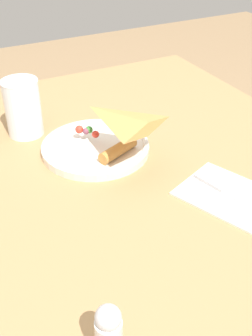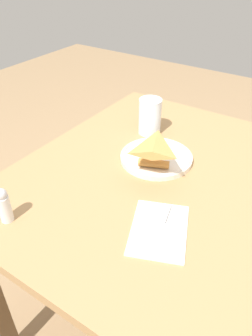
# 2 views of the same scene
# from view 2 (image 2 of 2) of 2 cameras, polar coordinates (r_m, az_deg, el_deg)

# --- Properties ---
(ground_plane) EXTENTS (6.00, 6.00, 0.00)m
(ground_plane) POSITION_cam_2_polar(r_m,az_deg,el_deg) (1.50, 4.61, -23.64)
(ground_plane) COLOR #997A56
(dining_table) EXTENTS (0.96, 0.82, 0.71)m
(dining_table) POSITION_cam_2_polar(r_m,az_deg,el_deg) (1.03, 6.18, -6.14)
(dining_table) COLOR #A87F51
(dining_table) RESTS_ON ground_plane
(plate_pizza) EXTENTS (0.22, 0.22, 0.05)m
(plate_pizza) POSITION_cam_2_polar(r_m,az_deg,el_deg) (1.02, 5.31, 2.13)
(plate_pizza) COLOR silver
(plate_pizza) RESTS_ON dining_table
(milk_glass) EXTENTS (0.08, 0.08, 0.13)m
(milk_glass) POSITION_cam_2_polar(r_m,az_deg,el_deg) (1.15, 4.19, 8.88)
(milk_glass) COLOR white
(milk_glass) RESTS_ON dining_table
(napkin_folded) EXTENTS (0.22, 0.19, 0.00)m
(napkin_folded) POSITION_cam_2_polar(r_m,az_deg,el_deg) (0.79, 5.77, -10.60)
(napkin_folded) COLOR white
(napkin_folded) RESTS_ON dining_table
(butter_knife) EXTENTS (0.17, 0.06, 0.01)m
(butter_knife) POSITION_cam_2_polar(r_m,az_deg,el_deg) (0.80, 5.94, -9.96)
(butter_knife) COLOR #B2B2B7
(butter_knife) RESTS_ON napkin_folded
(salt_shaker) EXTENTS (0.03, 0.03, 0.10)m
(salt_shaker) POSITION_cam_2_polar(r_m,az_deg,el_deg) (0.84, -20.51, -6.05)
(salt_shaker) COLOR silver
(salt_shaker) RESTS_ON dining_table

